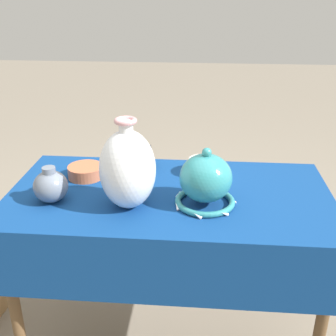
% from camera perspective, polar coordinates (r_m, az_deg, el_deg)
% --- Properties ---
extents(ground_plane, '(14.00, 14.00, 0.00)m').
position_cam_1_polar(ground_plane, '(2.07, 0.17, -21.54)').
color(ground_plane, gray).
extents(display_table, '(1.25, 0.66, 0.73)m').
position_cam_1_polar(display_table, '(1.66, 0.15, -6.03)').
color(display_table, brown).
rests_on(display_table, ground_plane).
extents(vase_tall_bulbous, '(0.20, 0.20, 0.33)m').
position_cam_1_polar(vase_tall_bulbous, '(1.48, -5.50, -0.12)').
color(vase_tall_bulbous, white).
rests_on(vase_tall_bulbous, display_table).
extents(vase_dome_bell, '(0.23, 0.23, 0.22)m').
position_cam_1_polar(vase_dome_bell, '(1.51, 5.12, -1.80)').
color(vase_dome_bell, teal).
rests_on(vase_dome_bell, display_table).
extents(mosaic_tile_box, '(0.15, 0.13, 0.08)m').
position_cam_1_polar(mosaic_tile_box, '(1.83, -4.31, 1.27)').
color(mosaic_tile_box, '#232328').
rests_on(mosaic_tile_box, display_table).
extents(jar_round_slate, '(0.13, 0.13, 0.14)m').
position_cam_1_polar(jar_round_slate, '(1.60, -15.60, -2.36)').
color(jar_round_slate, slate).
rests_on(jar_round_slate, display_table).
extents(pot_squat_terracotta, '(0.15, 0.15, 0.05)m').
position_cam_1_polar(pot_squat_terracotta, '(1.78, -11.09, -0.48)').
color(pot_squat_terracotta, '#BC6642').
rests_on(pot_squat_terracotta, display_table).
extents(pot_squat_ivory, '(0.12, 0.12, 0.07)m').
position_cam_1_polar(pot_squat_ivory, '(1.78, 4.78, 0.20)').
color(pot_squat_ivory, white).
rests_on(pot_squat_ivory, display_table).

